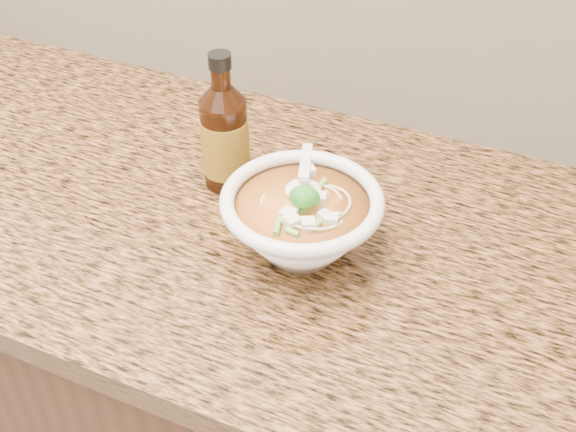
% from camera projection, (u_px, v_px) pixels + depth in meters
% --- Properties ---
extents(cabinet, '(4.00, 0.65, 0.86)m').
position_uv_depth(cabinet, '(137.00, 354.00, 1.45)').
color(cabinet, '#352010').
rests_on(cabinet, ground).
extents(counter_slab, '(4.00, 0.68, 0.04)m').
position_uv_depth(counter_slab, '(99.00, 175.00, 1.16)').
color(counter_slab, '#9A6138').
rests_on(counter_slab, cabinet).
extents(soup_bowl, '(0.22, 0.24, 0.12)m').
position_uv_depth(soup_bowl, '(302.00, 223.00, 0.96)').
color(soup_bowl, white).
rests_on(soup_bowl, counter_slab).
extents(hot_sauce_bottle, '(0.09, 0.09, 0.22)m').
position_uv_depth(hot_sauce_bottle, '(225.00, 137.00, 1.06)').
color(hot_sauce_bottle, '#3A1907').
rests_on(hot_sauce_bottle, counter_slab).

